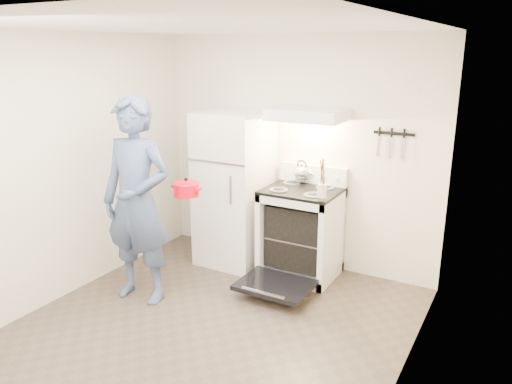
# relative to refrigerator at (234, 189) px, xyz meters

# --- Properties ---
(floor) EXTENTS (3.60, 3.60, 0.00)m
(floor) POSITION_rel_refrigerator_xyz_m (0.58, -1.45, -0.85)
(floor) COLOR #4D4036
(floor) RESTS_ON ground
(back_wall) EXTENTS (3.20, 0.02, 2.50)m
(back_wall) POSITION_rel_refrigerator_xyz_m (0.58, 0.35, 0.40)
(back_wall) COLOR beige
(back_wall) RESTS_ON ground
(refrigerator) EXTENTS (0.70, 0.70, 1.70)m
(refrigerator) POSITION_rel_refrigerator_xyz_m (0.00, 0.00, 0.00)
(refrigerator) COLOR white
(refrigerator) RESTS_ON floor
(stove_body) EXTENTS (0.76, 0.65, 0.92)m
(stove_body) POSITION_rel_refrigerator_xyz_m (0.81, 0.02, -0.39)
(stove_body) COLOR white
(stove_body) RESTS_ON floor
(cooktop) EXTENTS (0.76, 0.65, 0.03)m
(cooktop) POSITION_rel_refrigerator_xyz_m (0.81, 0.02, 0.09)
(cooktop) COLOR black
(cooktop) RESTS_ON stove_body
(backsplash) EXTENTS (0.76, 0.07, 0.20)m
(backsplash) POSITION_rel_refrigerator_xyz_m (0.81, 0.31, 0.20)
(backsplash) COLOR white
(backsplash) RESTS_ON cooktop
(oven_door) EXTENTS (0.70, 0.54, 0.04)m
(oven_door) POSITION_rel_refrigerator_xyz_m (0.81, -0.57, -0.72)
(oven_door) COLOR black
(oven_door) RESTS_ON floor
(oven_rack) EXTENTS (0.60, 0.52, 0.01)m
(oven_rack) POSITION_rel_refrigerator_xyz_m (0.81, 0.02, -0.41)
(oven_rack) COLOR gray
(oven_rack) RESTS_ON stove_body
(range_hood) EXTENTS (0.76, 0.50, 0.12)m
(range_hood) POSITION_rel_refrigerator_xyz_m (0.81, 0.10, 0.86)
(range_hood) COLOR white
(range_hood) RESTS_ON back_wall
(knife_strip) EXTENTS (0.40, 0.02, 0.03)m
(knife_strip) POSITION_rel_refrigerator_xyz_m (1.63, 0.33, 0.70)
(knife_strip) COLOR black
(knife_strip) RESTS_ON back_wall
(pizza_stone) EXTENTS (0.36, 0.36, 0.02)m
(pizza_stone) POSITION_rel_refrigerator_xyz_m (0.73, 0.08, -0.40)
(pizza_stone) COLOR #866345
(pizza_stone) RESTS_ON oven_rack
(tea_kettle) EXTENTS (0.21, 0.17, 0.25)m
(tea_kettle) POSITION_rel_refrigerator_xyz_m (0.70, 0.24, 0.23)
(tea_kettle) COLOR #B5B5B9
(tea_kettle) RESTS_ON cooktop
(utensil_jar) EXTENTS (0.11, 0.11, 0.13)m
(utensil_jar) POSITION_rel_refrigerator_xyz_m (1.13, -0.24, 0.20)
(utensil_jar) COLOR silver
(utensil_jar) RESTS_ON cooktop
(person) EXTENTS (0.76, 0.54, 1.95)m
(person) POSITION_rel_refrigerator_xyz_m (-0.32, -1.19, 0.12)
(person) COLOR #344968
(person) RESTS_ON floor
(dutch_oven) EXTENTS (0.32, 0.25, 0.22)m
(dutch_oven) POSITION_rel_refrigerator_xyz_m (-0.02, -0.84, 0.20)
(dutch_oven) COLOR red
(dutch_oven) RESTS_ON person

